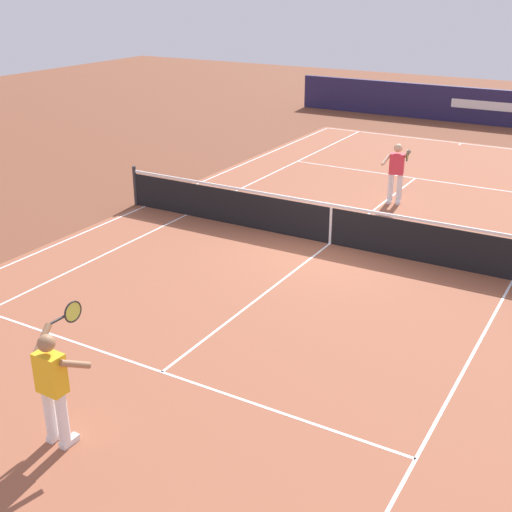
{
  "coord_description": "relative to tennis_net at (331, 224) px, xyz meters",
  "views": [
    {
      "loc": [
        13.47,
        5.83,
        5.75
      ],
      "look_at": [
        3.39,
        -0.03,
        0.9
      ],
      "focal_mm": 47.02,
      "sensor_mm": 36.0,
      "label": 1
    }
  ],
  "objects": [
    {
      "name": "ground_plane",
      "position": [
        0.0,
        0.0,
        -0.49
      ],
      "size": [
        60.0,
        60.0,
        0.0
      ],
      "primitive_type": "plane",
      "color": "brown"
    },
    {
      "name": "tennis_ball",
      "position": [
        -1.07,
        0.98,
        -0.46
      ],
      "size": [
        0.07,
        0.07,
        0.07
      ],
      "primitive_type": "sphere",
      "color": "#CCE01E",
      "rests_on": "ground_plane"
    },
    {
      "name": "court_slab",
      "position": [
        0.0,
        0.0,
        -0.49
      ],
      "size": [
        24.2,
        11.4,
        0.0
      ],
      "primitive_type": "cube",
      "color": "#935138",
      "rests_on": "ground_plane"
    },
    {
      "name": "tennis_player_far",
      "position": [
        -3.7,
        0.26,
        0.44
      ],
      "size": [
        1.01,
        0.84,
        1.7
      ],
      "color": "white",
      "rests_on": "ground_plane"
    },
    {
      "name": "stadium_barrier",
      "position": [
        -15.9,
        0.0,
        0.25
      ],
      "size": [
        0.26,
        17.0,
        1.49
      ],
      "color": "#231E47",
      "rests_on": "ground_plane"
    },
    {
      "name": "court_line_markings",
      "position": [
        0.0,
        0.0,
        -0.49
      ],
      "size": [
        23.85,
        11.05,
        0.01
      ],
      "color": "white",
      "rests_on": "ground_plane"
    },
    {
      "name": "tennis_player_near",
      "position": [
        8.45,
        -0.11,
        0.44
      ],
      "size": [
        1.07,
        0.78,
        1.7
      ],
      "color": "white",
      "rests_on": "ground_plane"
    },
    {
      "name": "tennis_net",
      "position": [
        0.0,
        0.0,
        0.0
      ],
      "size": [
        0.1,
        11.7,
        1.08
      ],
      "color": "#2D2D33",
      "rests_on": "ground_plane"
    }
  ]
}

